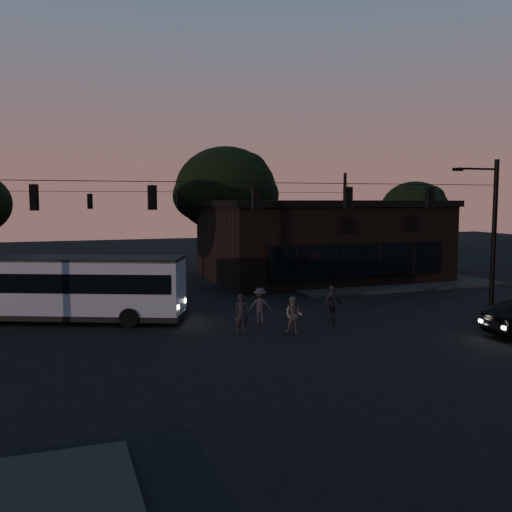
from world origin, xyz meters
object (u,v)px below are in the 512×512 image
object	(u,v)px
pedestrian_c	(332,304)
building	(321,240)
bus	(68,285)
pedestrian_a	(242,314)
pedestrian_d	(260,306)
pedestrian_b	(294,315)

from	to	relation	value
pedestrian_c	building	bearing A→B (deg)	-133.90
bus	pedestrian_c	bearing A→B (deg)	0.83
building	bus	bearing A→B (deg)	-152.63
pedestrian_a	bus	bearing A→B (deg)	157.23
pedestrian_c	pedestrian_a	bearing A→B (deg)	-15.22
bus	pedestrian_d	distance (m)	8.69
pedestrian_a	pedestrian_b	xyz separation A→B (m)	(1.96, -0.84, -0.04)
pedestrian_b	building	bearing A→B (deg)	97.45
bus	pedestrian_c	world-z (taller)	bus
pedestrian_c	bus	bearing A→B (deg)	-42.06
pedestrian_a	pedestrian_c	size ratio (longest dim) A/B	0.94
pedestrian_b	pedestrian_d	size ratio (longest dim) A/B	0.95
pedestrian_b	pedestrian_d	bearing A→B (deg)	143.63
bus	pedestrian_c	size ratio (longest dim) A/B	6.15
building	bus	size ratio (longest dim) A/B	1.47
building	pedestrian_c	xyz separation A→B (m)	(-5.85, -13.15, -1.86)
bus	pedestrian_d	world-z (taller)	bus
pedestrian_a	pedestrian_d	xyz separation A→B (m)	(1.31, 1.36, -0.00)
building	pedestrian_b	world-z (taller)	building
pedestrian_b	pedestrian_c	bearing A→B (deg)	64.08
bus	pedestrian_b	world-z (taller)	bus
building	pedestrian_d	xyz separation A→B (m)	(-8.86, -12.14, -1.91)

